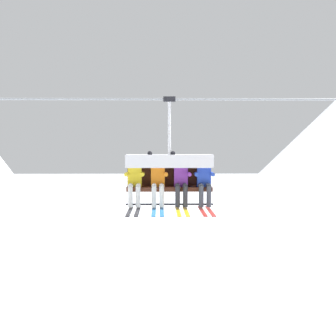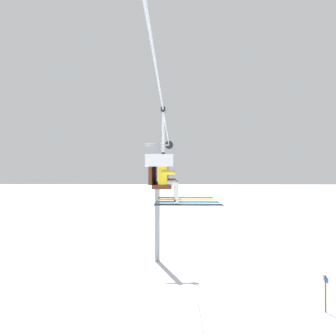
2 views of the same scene
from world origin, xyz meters
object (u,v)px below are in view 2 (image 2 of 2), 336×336
object	(u,v)px
skier_purple	(168,176)
trail_sign	(326,291)
lift_tower_far	(157,198)
skier_yellow	(168,178)
skier_orange	(168,177)
skier_blue	(169,176)
chairlift_chair	(161,166)

from	to	relation	value
skier_purple	trail_sign	bearing A→B (deg)	-59.79
lift_tower_far	skier_yellow	xyz separation A→B (m)	(-11.19, -0.93, 1.74)
skier_orange	skier_blue	distance (m)	1.08
skier_orange	trail_sign	xyz separation A→B (m)	(4.46, -6.73, -5.07)
skier_yellow	skier_blue	xyz separation A→B (m)	(1.61, 0.00, 0.00)
skier_purple	skier_blue	size ratio (longest dim) A/B	1.00
lift_tower_far	trail_sign	distance (m)	10.39
lift_tower_far	skier_orange	size ratio (longest dim) A/B	4.77
chairlift_chair	skier_yellow	size ratio (longest dim) A/B	1.47
lift_tower_far	skier_blue	xyz separation A→B (m)	(-9.57, -0.93, 1.74)
lift_tower_far	chairlift_chair	xyz separation A→B (m)	(-10.38, -0.71, 2.03)
skier_purple	trail_sign	size ratio (longest dim) A/B	1.06
skier_yellow	skier_blue	size ratio (longest dim) A/B	1.00
skier_yellow	chairlift_chair	bearing A→B (deg)	15.32
chairlift_chair	skier_blue	size ratio (longest dim) A/B	1.47
chairlift_chair	trail_sign	xyz separation A→B (m)	(4.18, -6.94, -5.35)
skier_yellow	skier_purple	distance (m)	1.07
skier_purple	skier_blue	bearing A→B (deg)	-0.72
lift_tower_far	skier_orange	xyz separation A→B (m)	(-10.65, -0.92, 1.76)
skier_yellow	skier_purple	bearing A→B (deg)	0.36
skier_blue	skier_yellow	bearing A→B (deg)	180.00
skier_yellow	skier_blue	bearing A→B (deg)	0.00
chairlift_chair	trail_sign	distance (m)	9.71
skier_purple	skier_blue	xyz separation A→B (m)	(0.54, -0.01, -0.02)
skier_purple	trail_sign	distance (m)	9.29
chairlift_chair	skier_blue	world-z (taller)	chairlift_chair
trail_sign	lift_tower_far	bearing A→B (deg)	51.00
lift_tower_far	trail_sign	bearing A→B (deg)	-129.00
chairlift_chair	skier_orange	xyz separation A→B (m)	(-0.27, -0.21, -0.28)
skier_yellow	skier_orange	bearing A→B (deg)	0.73
lift_tower_far	skier_purple	world-z (taller)	lift_tower_far
skier_blue	chairlift_chair	bearing A→B (deg)	164.68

